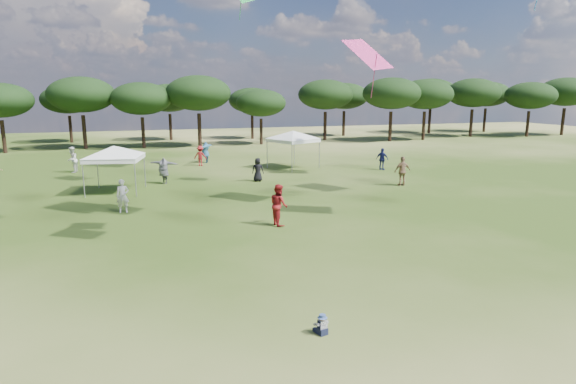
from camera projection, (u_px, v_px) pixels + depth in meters
name	position (u px, v px, depth m)	size (l,w,h in m)	color
ground	(331.00, 375.00, 9.96)	(140.00, 140.00, 0.00)	#344B16
tree_line	(187.00, 96.00, 53.77)	(108.78, 17.63, 7.77)	black
tent_left	(114.00, 148.00, 27.72)	(5.89, 5.89, 3.03)	gray
tent_right	(293.00, 132.00, 36.74)	(5.59, 5.59, 3.18)	gray
toddler	(322.00, 325.00, 11.60)	(0.37, 0.40, 0.51)	black
festival_crowd	(146.00, 171.00, 30.31)	(29.64, 21.95, 1.90)	#505055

